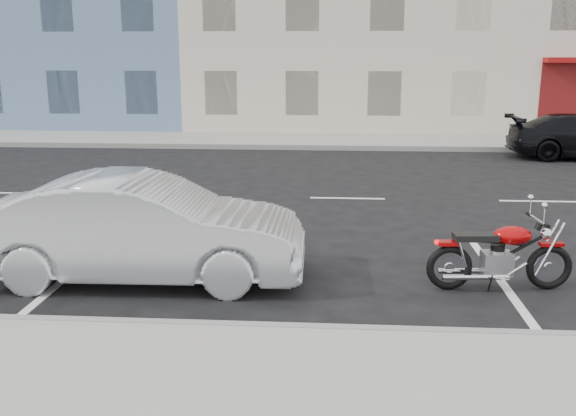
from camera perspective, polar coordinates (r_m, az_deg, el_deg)
name	(u,v)px	position (r m, az deg, el deg)	size (l,w,h in m)	color
ground	(442,200)	(14.01, 13.51, 0.71)	(120.00, 120.00, 0.00)	black
sidewalk_near	(17,407)	(6.22, -22.93, -16.01)	(80.00, 3.40, 0.15)	gray
sidewalk_far	(257,140)	(22.53, -2.81, 6.05)	(80.00, 3.40, 0.15)	gray
curb_near	(90,325)	(7.60, -17.16, -9.93)	(80.00, 0.12, 0.16)	gray
curb_far	(250,147)	(20.86, -3.37, 5.44)	(80.00, 0.12, 0.16)	gray
motorcycle	(552,257)	(9.09, 22.41, -4.07)	(1.92, 0.64, 0.96)	black
sedan_silver	(142,229)	(8.90, -12.82, -1.82)	(1.53, 4.38, 1.44)	#AEB1B6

